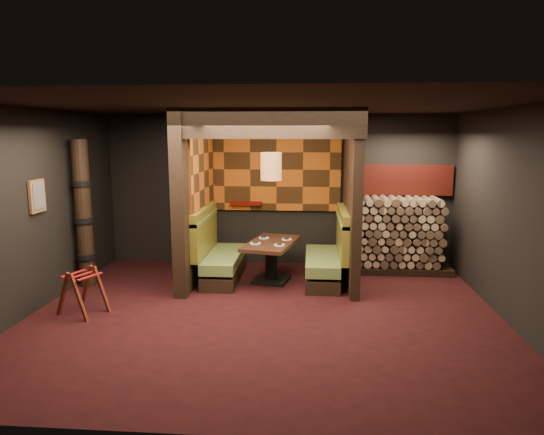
{
  "coord_description": "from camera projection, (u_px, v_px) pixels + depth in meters",
  "views": [
    {
      "loc": [
        0.6,
        -6.37,
        2.5
      ],
      "look_at": [
        0.0,
        1.3,
        1.15
      ],
      "focal_mm": 32.0,
      "sensor_mm": 36.0,
      "label": 1
    }
  ],
  "objects": [
    {
      "name": "mosaic_header",
      "position": [
        402.0,
        180.0,
        8.9
      ],
      "size": [
        1.83,
        0.1,
        0.56
      ],
      "primitive_type": "cube",
      "color": "maroon",
      "rests_on": "wall_back"
    },
    {
      "name": "lacquer_shelf",
      "position": [
        246.0,
        203.0,
        9.18
      ],
      "size": [
        0.6,
        0.12,
        0.07
      ],
      "primitive_type": "cube",
      "color": "#5D0B07",
      "rests_on": "wall_back"
    },
    {
      "name": "booth_bench_left",
      "position": [
        218.0,
        256.0,
        8.36
      ],
      "size": [
        0.68,
        1.6,
        1.14
      ],
      "color": "black",
      "rests_on": "floor"
    },
    {
      "name": "booth_bench_right",
      "position": [
        328.0,
        258.0,
        8.21
      ],
      "size": [
        0.68,
        1.6,
        1.14
      ],
      "color": "black",
      "rests_on": "floor"
    },
    {
      "name": "dining_table",
      "position": [
        271.0,
        255.0,
        8.17
      ],
      "size": [
        0.98,
        1.44,
        0.69
      ],
      "color": "black",
      "rests_on": "floor"
    },
    {
      "name": "header_beam",
      "position": [
        267.0,
        123.0,
        6.97
      ],
      "size": [
        2.85,
        0.18,
        0.44
      ],
      "primitive_type": "cube",
      "color": "black",
      "rests_on": "partition_left"
    },
    {
      "name": "tapa_back_panel",
      "position": [
        277.0,
        169.0,
        9.08
      ],
      "size": [
        2.4,
        0.06,
        1.55
      ],
      "primitive_type": "cube",
      "color": "#AE5012",
      "rests_on": "wall_back"
    },
    {
      "name": "ceiling",
      "position": [
        264.0,
        104.0,
        6.24
      ],
      "size": [
        6.5,
        5.5,
        0.02
      ],
      "primitive_type": "cube",
      "color": "black",
      "rests_on": "ground"
    },
    {
      "name": "firewood_stack",
      "position": [
        403.0,
        235.0,
        8.75
      ],
      "size": [
        1.73,
        0.7,
        1.36
      ],
      "color": "black",
      "rests_on": "floor"
    },
    {
      "name": "wall_front",
      "position": [
        231.0,
        272.0,
        3.78
      ],
      "size": [
        6.5,
        0.02,
        2.85
      ],
      "primitive_type": "cube",
      "color": "black",
      "rests_on": "ground"
    },
    {
      "name": "totem_column",
      "position": [
        84.0,
        215.0,
        7.84
      ],
      "size": [
        0.31,
        0.31,
        2.4
      ],
      "color": "black",
      "rests_on": "floor"
    },
    {
      "name": "pendant_lamp",
      "position": [
        271.0,
        166.0,
        7.87
      ],
      "size": [
        0.34,
        0.34,
        1.12
      ],
      "color": "#9E6335",
      "rests_on": "ceiling"
    },
    {
      "name": "floor",
      "position": [
        265.0,
        316.0,
        6.73
      ],
      "size": [
        6.5,
        5.5,
        0.02
      ],
      "primitive_type": "cube",
      "color": "black",
      "rests_on": "ground"
    },
    {
      "name": "tapa_side_panel",
      "position": [
        203.0,
        171.0,
        8.3
      ],
      "size": [
        0.04,
        1.85,
        1.45
      ],
      "primitive_type": "cube",
      "color": "#AE5012",
      "rests_on": "partition_left"
    },
    {
      "name": "bay_front_post",
      "position": [
        356.0,
        196.0,
        8.3
      ],
      "size": [
        0.08,
        0.08,
        2.85
      ],
      "primitive_type": "cube",
      "color": "black",
      "rests_on": "floor"
    },
    {
      "name": "luggage_rack",
      "position": [
        83.0,
        290.0,
        6.75
      ],
      "size": [
        0.75,
        0.65,
        0.68
      ],
      "color": "#4E190D",
      "rests_on": "floor"
    },
    {
      "name": "wall_back",
      "position": [
        278.0,
        190.0,
        9.2
      ],
      "size": [
        6.5,
        0.02,
        2.85
      ],
      "primitive_type": "cube",
      "color": "black",
      "rests_on": "ground"
    },
    {
      "name": "wall_left",
      "position": [
        31.0,
        211.0,
        6.74
      ],
      "size": [
        0.02,
        5.5,
        2.85
      ],
      "primitive_type": "cube",
      "color": "black",
      "rests_on": "ground"
    },
    {
      "name": "place_settings",
      "position": [
        271.0,
        241.0,
        8.13
      ],
      "size": [
        0.68,
        0.71,
        0.03
      ],
      "color": "white",
      "rests_on": "dining_table"
    },
    {
      "name": "framed_picture",
      "position": [
        37.0,
        196.0,
        6.8
      ],
      "size": [
        0.05,
        0.36,
        0.46
      ],
      "color": "olive",
      "rests_on": "wall_left"
    },
    {
      "name": "partition_right",
      "position": [
        352.0,
        198.0,
        8.06
      ],
      "size": [
        0.15,
        2.1,
        2.85
      ],
      "primitive_type": "cube",
      "color": "black",
      "rests_on": "floor"
    },
    {
      "name": "partition_left",
      "position": [
        194.0,
        197.0,
        8.21
      ],
      "size": [
        0.2,
        2.2,
        2.85
      ],
      "primitive_type": "cube",
      "color": "black",
      "rests_on": "floor"
    },
    {
      "name": "wall_right",
      "position": [
        516.0,
        217.0,
        6.23
      ],
      "size": [
        0.02,
        5.5,
        2.85
      ],
      "primitive_type": "cube",
      "color": "black",
      "rests_on": "ground"
    }
  ]
}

